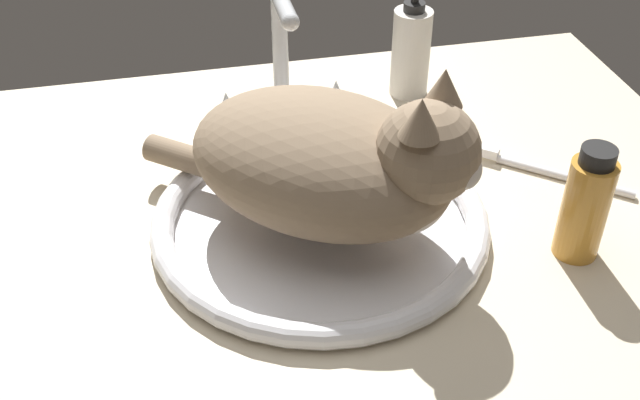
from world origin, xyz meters
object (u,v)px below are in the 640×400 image
soap_pump_bottle (411,50)px  cat (337,161)px  amber_bottle (585,205)px  sink_basin (320,221)px  toothbrush (550,172)px  faucet (282,74)px

soap_pump_bottle → cat: bearing=-121.3°
amber_bottle → soap_pump_bottle: soap_pump_bottle is taller
sink_basin → cat: bearing=-39.1°
sink_basin → soap_pump_bottle: soap_pump_bottle is taller
cat → toothbrush: cat is taller
cat → soap_pump_bottle: size_ratio=2.05×
faucet → cat: (1.52, -23.44, 2.16)cm
sink_basin → amber_bottle: 27.79cm
sink_basin → soap_pump_bottle: bearing=55.3°
faucet → toothbrush: size_ratio=1.23×
soap_pump_bottle → toothbrush: (10.51, -23.15, -5.96)cm
cat → soap_pump_bottle: cat is taller
amber_bottle → faucet: bearing=128.9°
amber_bottle → soap_pump_bottle: (-6.95, 36.48, 0.39)cm
faucet → cat: size_ratio=0.53×
sink_basin → soap_pump_bottle: 33.24cm
faucet → soap_pump_bottle: (18.67, 4.76, -0.92)cm
toothbrush → sink_basin: bearing=-172.6°
sink_basin → soap_pump_bottle: size_ratio=2.12×
toothbrush → soap_pump_bottle: bearing=114.4°
sink_basin → toothbrush: size_ratio=2.41×
sink_basin → cat: 8.73cm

